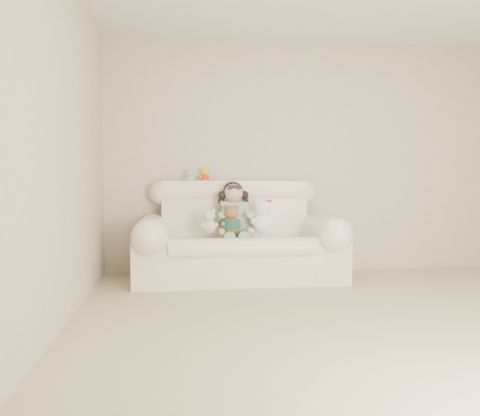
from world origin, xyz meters
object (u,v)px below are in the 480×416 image
Objects in this scene: seated_child at (233,210)px; brown_teddy at (231,217)px; cream_teddy at (209,219)px; white_cat at (263,213)px; sofa at (239,231)px.

seated_child is 1.80× the size of brown_teddy.
seated_child reaches higher than cream_teddy.
white_cat reaches higher than brown_teddy.
brown_teddy is 0.32m from white_cat.
white_cat is 1.42× the size of cream_teddy.
brown_teddy is 0.84× the size of white_cat.
sofa is at bearing -68.65° from seated_child.
brown_teddy is at bearing 175.00° from white_cat.
white_cat is at bearing -43.46° from seated_child.
sofa is 7.37× the size of cream_teddy.
seated_child is 0.25m from brown_teddy.
sofa is 0.23m from seated_child.
white_cat is (0.27, -0.20, -0.02)m from seated_child.
seated_child reaches higher than brown_teddy.
seated_child is at bearing 119.07° from sofa.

